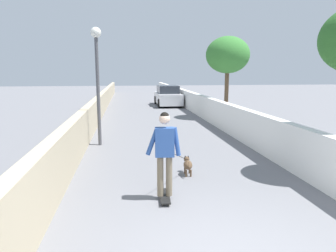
# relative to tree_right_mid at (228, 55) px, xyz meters

# --- Properties ---
(ground_plane) EXTENTS (80.00, 80.00, 0.00)m
(ground_plane) POSITION_rel_tree_right_mid_xyz_m (1.00, 4.15, -3.47)
(ground_plane) COLOR slate
(wall_left) EXTENTS (48.00, 0.30, 1.25)m
(wall_left) POSITION_rel_tree_right_mid_xyz_m (-1.00, 7.08, -2.84)
(wall_left) COLOR tan
(wall_left) RESTS_ON ground
(fence_right) EXTENTS (48.00, 0.30, 1.24)m
(fence_right) POSITION_rel_tree_right_mid_xyz_m (-1.00, 1.21, -2.85)
(fence_right) COLOR white
(fence_right) RESTS_ON ground
(tree_right_mid) EXTENTS (2.38, 2.38, 4.49)m
(tree_right_mid) POSITION_rel_tree_right_mid_xyz_m (0.00, 0.00, 0.00)
(tree_right_mid) COLOR brown
(tree_right_mid) RESTS_ON ground
(lamp_post) EXTENTS (0.36, 0.36, 4.08)m
(lamp_post) POSITION_rel_tree_right_mid_xyz_m (-5.64, 6.53, -0.66)
(lamp_post) COLOR #4C4C51
(lamp_post) RESTS_ON ground
(skateboard) EXTENTS (0.81, 0.26, 0.08)m
(skateboard) POSITION_rel_tree_right_mid_xyz_m (-10.72, 4.83, -3.40)
(skateboard) COLOR black
(skateboard) RESTS_ON ground
(person_skateboarder) EXTENTS (0.25, 0.71, 1.73)m
(person_skateboarder) POSITION_rel_tree_right_mid_xyz_m (-10.72, 4.83, -2.37)
(person_skateboarder) COLOR #726651
(person_skateboarder) RESTS_ON skateboard
(dog) EXTENTS (1.77, 0.90, 1.06)m
(dog) POSITION_rel_tree_right_mid_xyz_m (-9.26, 4.06, -3.19)
(dog) COLOR brown
(dog) RESTS_ON ground
(car_near) EXTENTS (4.32, 1.80, 1.54)m
(car_near) POSITION_rel_tree_right_mid_xyz_m (6.95, 2.36, -2.75)
(car_near) COLOR silver
(car_near) RESTS_ON ground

